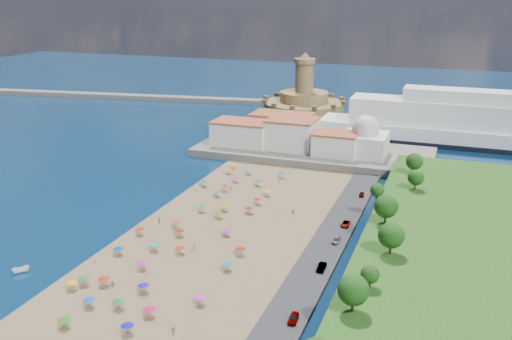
% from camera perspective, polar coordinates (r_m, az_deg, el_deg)
% --- Properties ---
extents(ground, '(700.00, 700.00, 0.00)m').
position_cam_1_polar(ground, '(160.20, -4.44, -5.14)').
color(ground, '#071938').
rests_on(ground, ground).
extents(terrace, '(90.00, 36.00, 3.00)m').
position_cam_1_polar(terrace, '(221.83, 5.73, 1.79)').
color(terrace, '#59544C').
rests_on(terrace, ground).
extents(jetty, '(18.00, 70.00, 2.40)m').
position_cam_1_polar(jetty, '(260.26, 2.99, 4.18)').
color(jetty, '#59544C').
rests_on(jetty, ground).
extents(breakwater, '(199.03, 34.77, 2.60)m').
position_cam_1_polar(breakwater, '(340.11, -10.75, 7.14)').
color(breakwater, '#59544C').
rests_on(breakwater, ground).
extents(waterfront_buildings, '(57.00, 29.00, 11.00)m').
position_cam_1_polar(waterfront_buildings, '(224.22, 2.59, 3.72)').
color(waterfront_buildings, silver).
rests_on(waterfront_buildings, terrace).
extents(domed_building, '(16.00, 16.00, 15.00)m').
position_cam_1_polar(domed_building, '(214.12, 10.85, 3.04)').
color(domed_building, silver).
rests_on(domed_building, terrace).
extents(fortress, '(40.00, 40.00, 32.40)m').
position_cam_1_polar(fortress, '(287.25, 4.80, 6.55)').
color(fortress, olive).
rests_on(fortress, ground).
extents(cruise_ship, '(129.24, 19.92, 28.19)m').
position_cam_1_polar(cruise_ship, '(249.26, 21.24, 4.07)').
color(cruise_ship, black).
rests_on(cruise_ship, ground).
extents(beach_parasols, '(32.97, 114.29, 2.20)m').
position_cam_1_polar(beach_parasols, '(151.61, -6.41, -5.69)').
color(beach_parasols, gray).
rests_on(beach_parasols, beach).
extents(beachgoers, '(36.27, 89.56, 1.90)m').
position_cam_1_polar(beachgoers, '(158.13, -4.58, -5.02)').
color(beachgoers, tan).
rests_on(beachgoers, beach).
extents(parked_cars, '(2.24, 77.93, 1.43)m').
position_cam_1_polar(parked_cars, '(142.84, 7.68, -7.62)').
color(parked_cars, gray).
rests_on(parked_cars, promenade).
extents(hillside_trees, '(13.49, 110.67, 7.62)m').
position_cam_1_polar(hillside_trees, '(137.17, 12.88, -5.01)').
color(hillside_trees, '#382314').
rests_on(hillside_trees, hillside).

